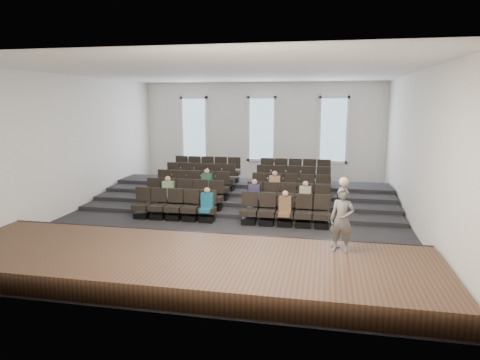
{
  "coord_description": "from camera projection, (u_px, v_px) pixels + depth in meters",
  "views": [
    {
      "loc": [
        3.17,
        -14.24,
        4.04
      ],
      "look_at": [
        0.2,
        0.5,
        1.29
      ],
      "focal_mm": 32.0,
      "sensor_mm": 36.0,
      "label": 1
    }
  ],
  "objects": [
    {
      "name": "ground",
      "position": [
        232.0,
        218.0,
        15.07
      ],
      "size": [
        14.0,
        14.0,
        0.0
      ],
      "primitive_type": "plane",
      "color": "black",
      "rests_on": "ground"
    },
    {
      "name": "seating_rows",
      "position": [
        240.0,
        190.0,
        16.43
      ],
      "size": [
        6.8,
        4.7,
        1.67
      ],
      "color": "black",
      "rests_on": "ground"
    },
    {
      "name": "wall_left",
      "position": [
        73.0,
        144.0,
        15.79
      ],
      "size": [
        0.04,
        14.0,
        5.0
      ],
      "primitive_type": "cube",
      "color": "silver",
      "rests_on": "ground"
    },
    {
      "name": "speaker",
      "position": [
        342.0,
        220.0,
        10.14
      ],
      "size": [
        0.65,
        0.5,
        1.56
      ],
      "primitive_type": "imported",
      "rotation": [
        0.0,
        0.0,
        -0.25
      ],
      "color": "#585653",
      "rests_on": "stage"
    },
    {
      "name": "risers",
      "position": [
        248.0,
        194.0,
        18.09
      ],
      "size": [
        11.8,
        4.8,
        0.6
      ],
      "color": "black",
      "rests_on": "ground"
    },
    {
      "name": "audience",
      "position": [
        242.0,
        193.0,
        15.3
      ],
      "size": [
        5.45,
        2.64,
        1.1
      ],
      "color": "#175F76",
      "rests_on": "seating_rows"
    },
    {
      "name": "mic_stand",
      "position": [
        336.0,
        231.0,
        10.53
      ],
      "size": [
        0.23,
        0.23,
        1.38
      ],
      "color": "black",
      "rests_on": "stage"
    },
    {
      "name": "windows",
      "position": [
        262.0,
        129.0,
        21.29
      ],
      "size": [
        8.44,
        0.1,
        3.24
      ],
      "color": "white",
      "rests_on": "wall_back"
    },
    {
      "name": "stage_lip",
      "position": [
        206.0,
        241.0,
        11.81
      ],
      "size": [
        11.8,
        0.06,
        0.52
      ],
      "primitive_type": "cube",
      "color": "black",
      "rests_on": "ground"
    },
    {
      "name": "wall_back",
      "position": [
        262.0,
        133.0,
        21.39
      ],
      "size": [
        12.0,
        0.04,
        5.0
      ],
      "primitive_type": "cube",
      "color": "silver",
      "rests_on": "ground"
    },
    {
      "name": "wall_right",
      "position": [
        418.0,
        151.0,
        13.45
      ],
      "size": [
        0.04,
        14.0,
        5.0
      ],
      "primitive_type": "cube",
      "color": "silver",
      "rests_on": "ground"
    },
    {
      "name": "ceiling",
      "position": [
        231.0,
        72.0,
        14.17
      ],
      "size": [
        12.0,
        14.0,
        0.02
      ],
      "primitive_type": "cube",
      "color": "white",
      "rests_on": "ground"
    },
    {
      "name": "wall_front",
      "position": [
        149.0,
        187.0,
        7.85
      ],
      "size": [
        12.0,
        0.04,
        5.0
      ],
      "primitive_type": "cube",
      "color": "silver",
      "rests_on": "ground"
    },
    {
      "name": "stage",
      "position": [
        185.0,
        264.0,
        10.11
      ],
      "size": [
        11.8,
        3.6,
        0.5
      ],
      "primitive_type": "cube",
      "color": "#46331E",
      "rests_on": "ground"
    }
  ]
}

